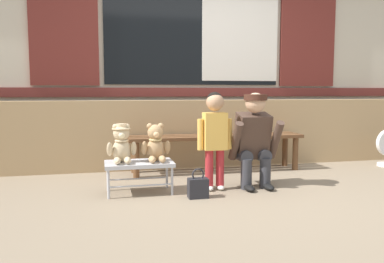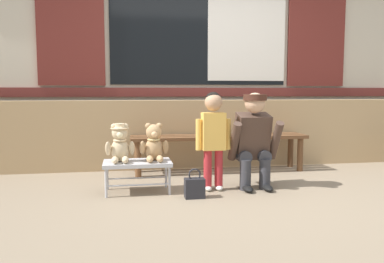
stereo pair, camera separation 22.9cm
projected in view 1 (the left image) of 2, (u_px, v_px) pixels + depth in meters
name	position (u px, v px, depth m)	size (l,w,h in m)	color
ground_plane	(239.00, 194.00, 3.76)	(60.00, 60.00, 0.00)	#84725B
brick_low_wall	(201.00, 133.00, 5.10)	(6.98, 0.25, 0.85)	tan
shop_facade	(193.00, 40.00, 5.47)	(7.12, 0.26, 3.30)	beige
wooden_bench_long	(216.00, 141.00, 4.77)	(2.10, 0.40, 0.44)	brown
small_display_bench	(139.00, 165.00, 3.76)	(0.64, 0.36, 0.30)	#BCBCC1
teddy_bear_with_hat	(122.00, 144.00, 3.70)	(0.28, 0.27, 0.36)	#CCB289
teddy_bear_plain	(156.00, 144.00, 3.78)	(0.28, 0.26, 0.36)	tan
child_standing	(215.00, 130.00, 3.84)	(0.35, 0.18, 0.96)	#B7282D
adult_crouching	(254.00, 140.00, 3.99)	(0.50, 0.49, 0.95)	#333338
handbag_on_ground	(198.00, 187.00, 3.60)	(0.18, 0.11, 0.27)	#232328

